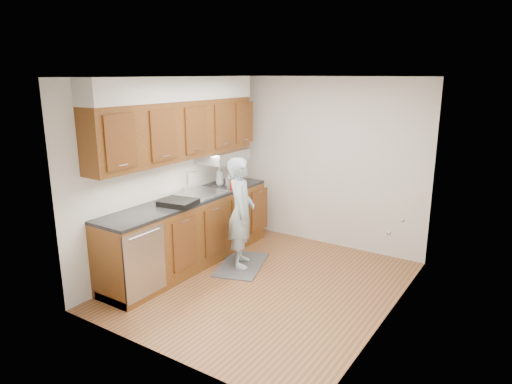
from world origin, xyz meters
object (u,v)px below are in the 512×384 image
(soap_bottle_a, at_px, (220,175))
(steel_can, at_px, (229,184))
(person, at_px, (241,205))
(soap_bottle_b, at_px, (229,180))
(dish_rack, at_px, (178,202))
(soda_can, at_px, (232,185))

(soap_bottle_a, relative_size, steel_can, 2.18)
(person, relative_size, soap_bottle_b, 9.52)
(soap_bottle_a, relative_size, dish_rack, 0.69)
(steel_can, bearing_deg, soap_bottle_b, 126.81)
(person, xyz_separation_m, steel_can, (-0.46, 0.37, 0.15))
(person, xyz_separation_m, soap_bottle_a, (-0.72, 0.48, 0.23))
(steel_can, bearing_deg, soap_bottle_a, 156.88)
(person, height_order, soap_bottle_b, person)
(person, bearing_deg, soap_bottle_a, 24.70)
(soda_can, distance_m, steel_can, 0.10)
(soap_bottle_b, height_order, steel_can, soap_bottle_b)
(person, distance_m, dish_rack, 0.83)
(soda_can, relative_size, steel_can, 0.98)
(soap_bottle_b, relative_size, dish_rack, 0.41)
(soap_bottle_a, bearing_deg, person, -33.90)
(person, relative_size, steel_can, 12.49)
(soap_bottle_a, distance_m, dish_rack, 1.17)
(dish_rack, bearing_deg, soap_bottle_b, 83.92)
(steel_can, height_order, dish_rack, steel_can)
(soap_bottle_a, bearing_deg, soap_bottle_b, 7.64)
(soap_bottle_a, height_order, steel_can, soap_bottle_a)
(soap_bottle_a, height_order, dish_rack, soap_bottle_a)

